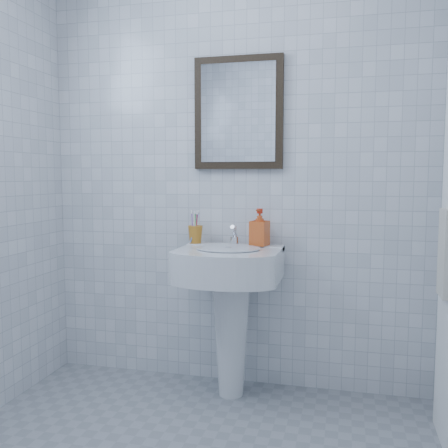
# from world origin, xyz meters

# --- Properties ---
(wall_back) EXTENTS (2.20, 0.02, 2.50)m
(wall_back) POSITION_xyz_m (0.00, 1.20, 1.25)
(wall_back) COLOR silver
(wall_back) RESTS_ON ground
(washbasin) EXTENTS (0.54, 0.39, 0.83)m
(washbasin) POSITION_xyz_m (0.03, 0.98, 0.56)
(washbasin) COLOR silver
(washbasin) RESTS_ON ground
(faucet) EXTENTS (0.05, 0.10, 0.12)m
(faucet) POSITION_xyz_m (0.03, 1.08, 0.87)
(faucet) COLOR silver
(faucet) RESTS_ON washbasin
(toothbrush_cup) EXTENTS (0.11, 0.11, 0.10)m
(toothbrush_cup) POSITION_xyz_m (-0.20, 1.10, 0.87)
(toothbrush_cup) COLOR #B46E1D
(toothbrush_cup) RESTS_ON washbasin
(soap_dispenser) EXTENTS (0.11, 0.11, 0.20)m
(soap_dispenser) POSITION_xyz_m (0.17, 1.10, 0.92)
(soap_dispenser) COLOR red
(soap_dispenser) RESTS_ON washbasin
(wall_mirror) EXTENTS (0.50, 0.04, 0.62)m
(wall_mirror) POSITION_xyz_m (0.03, 1.18, 1.55)
(wall_mirror) COLOR black
(wall_mirror) RESTS_ON wall_back
(hand_towel) EXTENTS (0.03, 0.16, 0.38)m
(hand_towel) POSITION_xyz_m (1.04, 0.72, 0.87)
(hand_towel) COLOR beige
(hand_towel) RESTS_ON towel_ring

